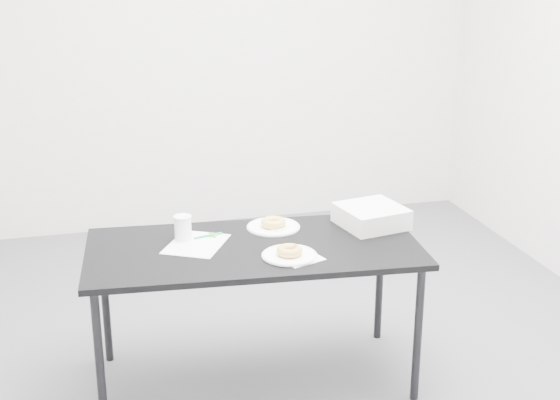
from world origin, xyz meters
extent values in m
plane|color=#4F4F54|center=(0.00, 0.00, 0.00)|extent=(4.00, 4.00, 0.00)
cube|color=silver|center=(0.00, 2.00, 1.35)|extent=(4.00, 0.02, 2.70)
cube|color=black|center=(-0.08, -0.20, 0.66)|extent=(1.54, 0.82, 0.03)
cylinder|color=black|center=(-0.79, -0.43, 0.33)|extent=(0.04, 0.04, 0.65)
cylinder|color=black|center=(-0.74, 0.15, 0.33)|extent=(0.04, 0.04, 0.65)
cylinder|color=black|center=(0.58, -0.55, 0.33)|extent=(0.04, 0.04, 0.65)
cylinder|color=black|center=(0.63, 0.04, 0.33)|extent=(0.04, 0.04, 0.65)
cube|color=white|center=(-0.33, -0.11, 0.68)|extent=(0.35, 0.37, 0.00)
cube|color=green|center=(-0.24, -0.03, 0.68)|extent=(0.07, 0.07, 0.00)
cylinder|color=#0D8F4F|center=(-0.26, -0.04, 0.68)|extent=(0.14, 0.04, 0.01)
cube|color=white|center=(0.08, -0.38, 0.68)|extent=(0.21, 0.21, 0.00)
cylinder|color=white|center=(0.04, -0.36, 0.68)|extent=(0.24, 0.24, 0.01)
torus|color=gold|center=(0.04, -0.36, 0.71)|extent=(0.13, 0.13, 0.04)
cylinder|color=white|center=(0.06, 0.01, 0.68)|extent=(0.25, 0.25, 0.01)
torus|color=gold|center=(0.06, 0.01, 0.70)|extent=(0.12, 0.12, 0.04)
cylinder|color=white|center=(-0.38, -0.04, 0.74)|extent=(0.08, 0.08, 0.12)
cylinder|color=white|center=(0.07, -0.02, 0.68)|extent=(0.09, 0.09, 0.01)
cube|color=silver|center=(0.52, -0.08, 0.73)|extent=(0.33, 0.33, 0.09)
camera|label=1|loc=(-0.79, -3.36, 1.99)|focal=50.00mm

